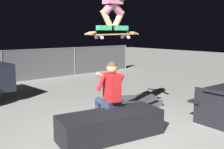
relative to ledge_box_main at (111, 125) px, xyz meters
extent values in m
plane|color=gray|center=(0.14, -0.19, -0.22)|extent=(40.00, 40.00, 0.00)
cube|color=black|center=(0.00, 0.00, 0.00)|extent=(1.89, 0.99, 0.44)
cube|color=#2D3856|center=(0.24, 0.24, 0.28)|extent=(0.32, 0.20, 0.12)
cube|color=red|center=(0.24, 0.24, 0.59)|extent=(0.26, 0.37, 0.50)
sphere|color=tan|center=(0.24, 0.24, 0.94)|extent=(0.20, 0.20, 0.20)
sphere|color=#523D19|center=(0.24, 0.24, 0.96)|extent=(0.19, 0.19, 0.19)
cylinder|color=red|center=(0.05, 0.34, 0.67)|extent=(0.20, 0.11, 0.29)
cylinder|color=tan|center=(0.15, 0.42, 0.77)|extent=(0.25, 0.11, 0.19)
cylinder|color=red|center=(0.45, 0.27, 0.67)|extent=(0.20, 0.11, 0.29)
cylinder|color=tan|center=(0.39, 0.38, 0.77)|extent=(0.25, 0.11, 0.19)
cylinder|color=#2D3856|center=(0.19, 0.46, 0.26)|extent=(0.21, 0.42, 0.14)
cylinder|color=#2D3856|center=(0.22, 0.65, 0.02)|extent=(0.11, 0.11, 0.40)
cube|color=white|center=(0.23, 0.70, -0.18)|extent=(0.15, 0.27, 0.08)
cylinder|color=#2D3856|center=(0.36, 0.42, 0.26)|extent=(0.21, 0.42, 0.14)
cylinder|color=#2D3856|center=(0.40, 0.62, 0.02)|extent=(0.11, 0.11, 0.40)
cube|color=white|center=(0.41, 0.67, -0.18)|extent=(0.15, 0.27, 0.08)
cube|color=#AD8451|center=(0.24, 0.23, 1.53)|extent=(0.82, 0.28, 0.04)
cube|color=#AD8451|center=(0.69, 0.18, 1.55)|extent=(0.14, 0.21, 0.05)
cube|color=#AD8451|center=(-0.21, 0.27, 1.55)|extent=(0.14, 0.21, 0.06)
cube|color=#99999E|center=(0.52, 0.20, 1.51)|extent=(0.08, 0.17, 0.03)
cylinder|color=white|center=(0.53, 0.29, 1.48)|extent=(0.06, 0.04, 0.05)
cylinder|color=white|center=(0.51, 0.11, 1.48)|extent=(0.06, 0.04, 0.05)
cube|color=#99999E|center=(-0.04, 0.25, 1.51)|extent=(0.08, 0.17, 0.03)
cylinder|color=white|center=(-0.03, 0.34, 1.48)|extent=(0.06, 0.04, 0.05)
cylinder|color=white|center=(-0.05, 0.16, 1.48)|extent=(0.06, 0.04, 0.05)
cube|color=#2D9E66|center=(0.42, 0.21, 1.64)|extent=(0.27, 0.13, 0.08)
cube|color=#2D9E66|center=(0.06, 0.24, 1.64)|extent=(0.27, 0.13, 0.08)
cylinder|color=tan|center=(0.36, 0.21, 1.80)|extent=(0.25, 0.12, 0.31)
cylinder|color=#95566D|center=(0.29, 0.22, 2.00)|extent=(0.34, 0.16, 0.33)
cylinder|color=tan|center=(0.11, 0.24, 1.80)|extent=(0.25, 0.12, 0.31)
cylinder|color=#95566D|center=(0.18, 0.23, 2.00)|extent=(0.34, 0.16, 0.33)
cube|color=#95566D|center=(0.24, 0.23, 2.10)|extent=(0.32, 0.23, 0.12)
cube|color=#38383D|center=(1.83, 1.17, -0.19)|extent=(1.20, 1.17, 0.06)
cube|color=#38383D|center=(1.83, 1.17, -0.14)|extent=(1.17, 1.16, 0.33)
cube|color=#38383D|center=(1.83, 1.51, -0.14)|extent=(0.71, 0.47, 0.16)
cube|color=#38383D|center=(1.83, 0.82, -0.14)|extent=(0.71, 0.47, 0.16)
cube|color=black|center=(2.55, -0.55, 0.20)|extent=(1.71, 0.33, 0.04)
cube|color=black|center=(1.75, -1.06, 0.14)|extent=(0.12, 1.10, 0.72)
cylinder|color=slate|center=(0.14, 6.12, 0.36)|extent=(0.05, 0.05, 1.16)
cylinder|color=slate|center=(3.14, 6.12, 0.36)|extent=(0.05, 0.05, 1.16)
cylinder|color=slate|center=(6.14, 6.12, 0.36)|extent=(0.05, 0.05, 1.16)
cylinder|color=slate|center=(0.14, 6.12, 0.94)|extent=(12.00, 0.04, 0.04)
cube|color=#59595E|center=(0.14, 6.12, 0.36)|extent=(12.00, 0.01, 1.16)
camera|label=1|loc=(-2.68, -3.19, 1.56)|focal=40.84mm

